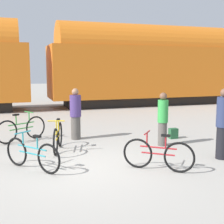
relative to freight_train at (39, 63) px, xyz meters
The scene contains 12 objects.
ground_plane 11.44m from the freight_train, 90.00° to the right, with size 80.00×80.00×0.00m, color #A8A399.
freight_train is the anchor object (origin of this frame).
rail_near 2.69m from the freight_train, 90.00° to the right, with size 62.88×0.07×0.01m, color #4C4238.
rail_far 2.69m from the freight_train, 90.00° to the left, with size 62.88×0.07×0.01m, color #4C4238.
bicycle_yellow 9.71m from the freight_train, 92.44° to the right, with size 0.55×1.64×0.92m.
bicycle_green 8.28m from the freight_train, 99.54° to the right, with size 1.58×0.97×0.92m.
bicycle_teal 11.21m from the freight_train, 96.36° to the right, with size 1.12×1.42×0.86m.
bicycle_maroon 12.16m from the freight_train, 82.71° to the right, with size 1.33×1.09×0.88m.
person_in_navy 12.19m from the freight_train, 73.10° to the right, with size 0.36×0.36×1.82m.
person_in_purple 8.36m from the freight_train, 87.35° to the right, with size 0.37×0.37×1.68m.
person_in_green 10.34m from the freight_train, 74.68° to the right, with size 0.31×0.31×1.61m.
backpack 10.03m from the freight_train, 69.05° to the right, with size 0.28×0.20×0.34m.
Camera 1 is at (-1.66, -6.96, 2.34)m, focal length 50.00 mm.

